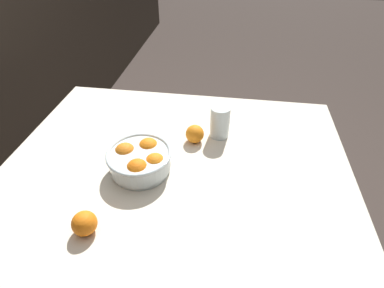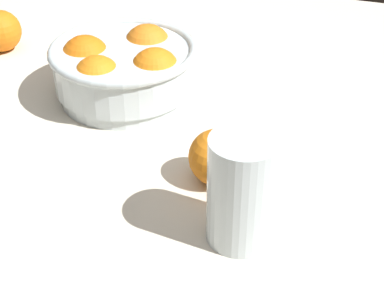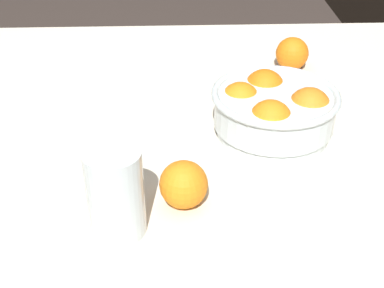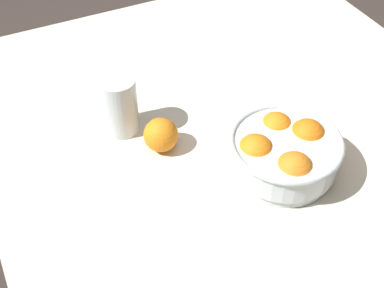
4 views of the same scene
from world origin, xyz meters
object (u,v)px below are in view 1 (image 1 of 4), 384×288
(orange_loose_near_bowl, at_px, (84,223))
(fruit_bowl, at_px, (140,160))
(orange_loose_front, at_px, (195,134))
(juice_glass, at_px, (220,123))

(orange_loose_near_bowl, bearing_deg, fruit_bowl, -17.96)
(fruit_bowl, relative_size, orange_loose_near_bowl, 3.12)
(fruit_bowl, relative_size, orange_loose_front, 3.10)
(juice_glass, height_order, orange_loose_near_bowl, juice_glass)
(fruit_bowl, xyz_separation_m, juice_glass, (0.24, -0.24, 0.01))
(juice_glass, xyz_separation_m, orange_loose_front, (-0.05, 0.09, -0.02))
(juice_glass, bearing_deg, orange_loose_near_bowl, 146.36)
(orange_loose_near_bowl, distance_m, orange_loose_front, 0.50)
(fruit_bowl, bearing_deg, orange_loose_front, -40.22)
(fruit_bowl, distance_m, orange_loose_near_bowl, 0.27)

